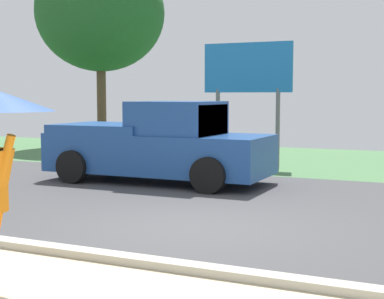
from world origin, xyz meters
The scene contains 4 objects.
ground_plane centered at (0.00, 2.95, -0.05)m, with size 40.00×22.00×0.20m.
pickup_truck centered at (-2.61, 3.99, 0.87)m, with size 5.20×2.28×1.88m.
roadside_billboard centered at (-1.76, 7.75, 2.55)m, with size 2.60×0.12×3.50m.
tree_left_far centered at (-9.01, 11.29, 5.19)m, with size 4.98×4.98×7.47m.
Camera 1 is at (3.63, -7.84, 2.01)m, focal length 53.92 mm.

